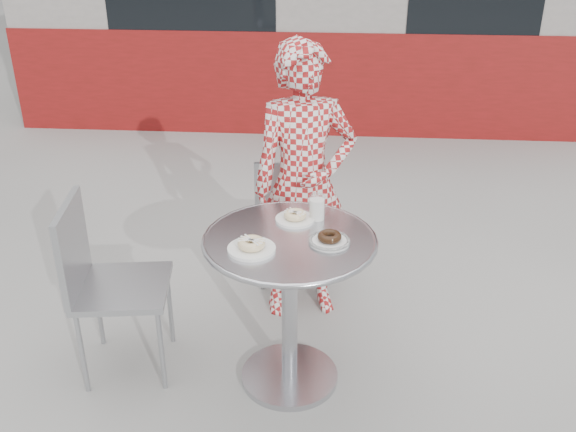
# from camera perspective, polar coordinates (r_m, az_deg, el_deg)

# --- Properties ---
(ground) EXTENTS (60.00, 60.00, 0.00)m
(ground) POSITION_cam_1_polar(r_m,az_deg,el_deg) (3.28, 0.16, -13.77)
(ground) COLOR #A6A49E
(ground) RESTS_ON ground
(bistro_table) EXTENTS (0.78, 0.78, 0.78)m
(bistro_table) POSITION_cam_1_polar(r_m,az_deg,el_deg) (2.90, 0.15, -5.29)
(bistro_table) COLOR silver
(bistro_table) RESTS_ON ground
(chair_far) EXTENTS (0.40, 0.40, 0.82)m
(chair_far) POSITION_cam_1_polar(r_m,az_deg,el_deg) (3.89, 0.39, -2.22)
(chair_far) COLOR #9FA2A7
(chair_far) RESTS_ON ground
(chair_left) EXTENTS (0.49, 0.48, 0.90)m
(chair_left) POSITION_cam_1_polar(r_m,az_deg,el_deg) (3.26, -14.36, -8.87)
(chair_left) COLOR #9FA2A7
(chair_left) RESTS_ON ground
(seated_person) EXTENTS (0.63, 0.49, 1.52)m
(seated_person) POSITION_cam_1_polar(r_m,az_deg,el_deg) (3.38, 1.42, 2.78)
(seated_person) COLOR maroon
(seated_person) RESTS_ON ground
(plate_far) EXTENTS (0.18, 0.18, 0.05)m
(plate_far) POSITION_cam_1_polar(r_m,az_deg,el_deg) (2.95, 0.63, -0.08)
(plate_far) COLOR white
(plate_far) RESTS_ON bistro_table
(plate_near) EXTENTS (0.20, 0.20, 0.05)m
(plate_near) POSITION_cam_1_polar(r_m,az_deg,el_deg) (2.70, -3.27, -2.67)
(plate_near) COLOR white
(plate_near) RESTS_ON bistro_table
(plate_checker) EXTENTS (0.18, 0.18, 0.05)m
(plate_checker) POSITION_cam_1_polar(r_m,az_deg,el_deg) (2.77, 3.70, -2.10)
(plate_checker) COLOR white
(plate_checker) RESTS_ON bistro_table
(milk_cup) EXTENTS (0.07, 0.07, 0.12)m
(milk_cup) POSITION_cam_1_polar(r_m,az_deg,el_deg) (2.95, 2.59, 0.70)
(milk_cup) COLOR white
(milk_cup) RESTS_ON bistro_table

